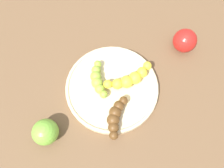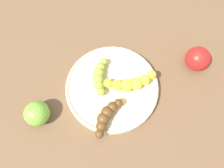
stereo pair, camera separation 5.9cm
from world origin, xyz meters
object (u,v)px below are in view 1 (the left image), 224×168
object	(u,v)px
fruit_bowl	(112,87)
apple_red	(185,41)
banana_yellow	(130,78)
banana_green	(98,79)
banana_overripe	(116,116)
apple_green	(45,132)

from	to	relation	value
fruit_bowl	apple_red	distance (m)	0.26
banana_yellow	apple_red	distance (m)	0.21
fruit_bowl	banana_green	xyz separation A→B (m)	(0.04, -0.02, 0.02)
banana_yellow	banana_overripe	bearing A→B (deg)	-47.66
fruit_bowl	banana_yellow	bearing A→B (deg)	-163.03
banana_yellow	apple_green	distance (m)	0.27
apple_red	banana_yellow	bearing A→B (deg)	34.64
apple_red	apple_green	xyz separation A→B (m)	(0.40, 0.26, -0.00)
fruit_bowl	apple_red	bearing A→B (deg)	-148.88
banana_yellow	banana_green	world-z (taller)	banana_yellow
banana_green	apple_green	world-z (taller)	apple_green
fruit_bowl	banana_yellow	size ratio (longest dim) A/B	1.89
banana_yellow	banana_overripe	size ratio (longest dim) A/B	1.23
banana_green	apple_red	size ratio (longest dim) A/B	1.61
banana_overripe	apple_green	distance (m)	0.18
banana_green	apple_red	distance (m)	0.29
apple_red	apple_green	world-z (taller)	apple_red
banana_yellow	banana_green	xyz separation A→B (m)	(0.09, -0.00, -0.00)
banana_green	banana_overripe	distance (m)	0.12
apple_green	fruit_bowl	bearing A→B (deg)	-144.24
fruit_bowl	apple_green	distance (m)	0.22
banana_overripe	apple_green	bearing A→B (deg)	27.68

